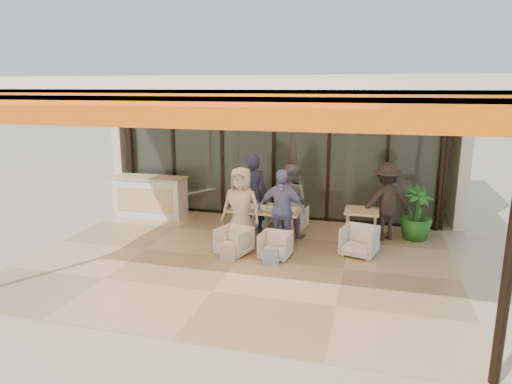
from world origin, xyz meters
TOP-DOWN VIEW (x-y plane):
  - ground at (0.00, 0.00)m, footprint 70.00×70.00m
  - terrace_floor at (0.00, 0.00)m, footprint 8.00×6.00m
  - terrace_structure at (0.00, -0.26)m, footprint 8.00×6.00m
  - glass_storefront at (0.00, 3.00)m, footprint 8.08×0.10m
  - interior_block at (0.01, 5.31)m, footprint 9.05×3.62m
  - host_counter at (-3.07, 2.30)m, footprint 1.85×0.65m
  - dining_table at (0.23, 1.20)m, footprint 1.50×0.90m
  - chair_far_left at (-0.18, 2.15)m, footprint 0.58×0.55m
  - chair_far_right at (0.66, 2.15)m, footprint 0.68×0.64m
  - chair_near_left at (-0.18, 0.25)m, footprint 0.74×0.71m
  - chair_near_right at (0.66, 0.25)m, footprint 0.61×0.58m
  - diner_navy at (-0.18, 1.65)m, footprint 0.71×0.50m
  - diner_grey at (0.66, 1.65)m, footprint 0.86×0.70m
  - diner_cream at (-0.18, 0.75)m, footprint 0.85×0.58m
  - diner_periwinkle at (0.66, 0.75)m, footprint 1.01×0.48m
  - tote_bag_cream at (-0.18, -0.15)m, footprint 0.30×0.10m
  - tote_bag_blue at (0.66, -0.15)m, footprint 0.30×0.10m
  - side_table at (2.23, 1.57)m, footprint 0.70×0.70m
  - side_chair at (2.23, 0.82)m, footprint 0.77×0.74m
  - standing_woman at (2.71, 1.95)m, footprint 1.27×1.07m
  - potted_palm at (3.36, 2.11)m, footprint 0.95×0.95m

SIDE VIEW (x-z plane):
  - ground at x=0.00m, z-range 0.00..0.00m
  - terrace_floor at x=0.00m, z-range 0.00..0.01m
  - tote_bag_cream at x=-0.18m, z-range 0.00..0.34m
  - tote_bag_blue at x=0.66m, z-range 0.00..0.34m
  - chair_far_left at x=-0.18m, z-range 0.00..0.58m
  - chair_near_right at x=0.66m, z-range 0.00..0.58m
  - chair_far_right at x=0.66m, z-range 0.00..0.61m
  - chair_near_left at x=-0.18m, z-range 0.00..0.62m
  - side_chair at x=2.23m, z-range 0.00..0.66m
  - host_counter at x=-3.07m, z-range 0.01..1.05m
  - potted_palm at x=3.36m, z-range 0.00..1.20m
  - side_table at x=2.23m, z-range 0.27..1.01m
  - dining_table at x=0.23m, z-range 0.22..1.15m
  - diner_grey at x=0.66m, z-range 0.00..1.64m
  - diner_periwinkle at x=0.66m, z-range 0.00..1.68m
  - diner_cream at x=-0.18m, z-range 0.00..1.68m
  - standing_woman at x=2.71m, z-range 0.00..1.71m
  - diner_navy at x=-0.18m, z-range 0.00..1.83m
  - glass_storefront at x=0.00m, z-range 0.00..3.20m
  - interior_block at x=0.01m, z-range 0.47..3.99m
  - terrace_structure at x=0.00m, z-range 1.55..4.95m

